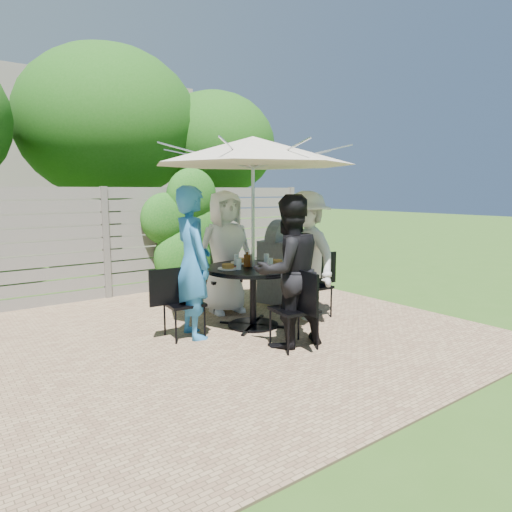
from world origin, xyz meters
TOP-DOWN VIEW (x-y plane):
  - backyard_envelope at (0.09, 10.29)m, footprint 60.00×60.00m
  - patio_table at (0.99, 0.26)m, footprint 1.38×1.38m
  - umbrella at (0.99, 0.26)m, footprint 2.83×2.83m
  - chair_back at (1.11, 1.22)m, footprint 0.55×0.73m
  - person_back at (1.09, 1.09)m, footprint 0.94×0.68m
  - chair_left at (0.03, 0.39)m, footprint 0.65×0.46m
  - person_left at (0.16, 0.37)m, footprint 0.52×0.72m
  - chair_front at (0.86, -0.69)m, footprint 0.51×0.70m
  - person_front at (0.88, -0.56)m, footprint 0.93×0.76m
  - chair_right at (1.95, 0.14)m, footprint 0.66×0.45m
  - person_right at (1.81, 0.16)m, footprint 0.80×1.22m
  - plate_back at (1.03, 0.62)m, footprint 0.26×0.26m
  - plate_left at (0.63, 0.31)m, footprint 0.26×0.26m
  - plate_front at (0.94, -0.09)m, footprint 0.26×0.26m
  - plate_right at (1.34, 0.22)m, footprint 0.26×0.26m
  - glass_back at (0.92, 0.54)m, footprint 0.07×0.07m
  - glass_left at (0.72, 0.19)m, footprint 0.07×0.07m
  - glass_front at (1.06, -0.01)m, footprint 0.07×0.07m
  - glass_right at (1.26, 0.34)m, footprint 0.07×0.07m
  - syrup_jug at (0.93, 0.32)m, footprint 0.09×0.09m
  - coffee_cup at (1.12, 0.47)m, footprint 0.08×0.08m
  - bbq_grill at (2.16, 1.11)m, footprint 0.77×0.67m

SIDE VIEW (x-z plane):
  - chair_left at x=0.03m, z-range -0.18..0.71m
  - chair_right at x=1.95m, z-range -0.18..0.73m
  - chair_front at x=0.86m, z-range -0.19..0.75m
  - chair_back at x=1.11m, z-range -0.19..0.77m
  - patio_table at x=0.99m, z-range 0.16..0.97m
  - bbq_grill at x=2.16m, z-range -0.06..1.27m
  - plate_back at x=1.03m, z-range 0.80..0.86m
  - plate_left at x=0.63m, z-range 0.80..0.86m
  - plate_front at x=0.94m, z-range 0.80..0.86m
  - plate_right at x=1.34m, z-range 0.80..0.86m
  - coffee_cup at x=1.12m, z-range 0.81..0.93m
  - person_front at x=0.88m, z-range 0.00..1.75m
  - glass_back at x=0.92m, z-range 0.81..0.95m
  - glass_left at x=0.72m, z-range 0.81..0.95m
  - glass_front at x=1.06m, z-range 0.81..0.95m
  - glass_right at x=1.26m, z-range 0.81..0.95m
  - syrup_jug at x=0.93m, z-range 0.81..0.97m
  - person_right at x=1.81m, z-range 0.00..1.78m
  - person_back at x=1.09m, z-range 0.00..1.79m
  - person_left at x=0.16m, z-range 0.00..1.84m
  - umbrella at x=0.99m, z-range 1.05..3.50m
  - backyard_envelope at x=0.09m, z-range 0.11..5.11m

